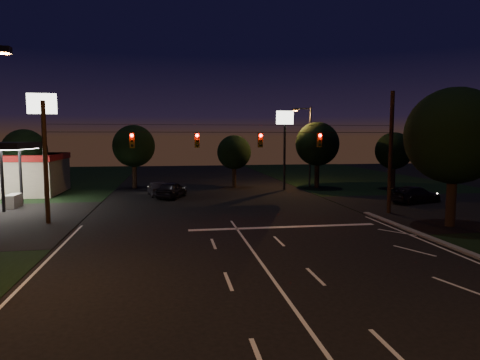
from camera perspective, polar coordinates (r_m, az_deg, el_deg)
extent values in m
plane|color=black|center=(15.88, 6.11, -15.27)|extent=(140.00, 140.00, 0.00)
cube|color=black|center=(39.03, 28.89, -3.32)|extent=(20.00, 16.00, 0.02)
cube|color=silver|center=(27.31, 5.84, -6.26)|extent=(12.00, 0.50, 0.01)
cylinder|color=black|center=(33.83, 19.19, -4.22)|extent=(0.30, 0.30, 9.00)
cylinder|color=black|center=(30.90, -24.18, -5.34)|extent=(0.28, 0.28, 8.00)
cylinder|color=black|center=(29.55, -1.48, 6.39)|extent=(24.00, 0.03, 0.03)
cylinder|color=black|center=(29.56, -1.48, 7.36)|extent=(24.00, 0.02, 0.02)
cube|color=#3F3307|center=(29.40, -14.18, 5.14)|extent=(0.32, 0.26, 1.00)
sphere|color=#FF0705|center=(29.24, -14.23, 5.79)|extent=(0.22, 0.22, 0.22)
sphere|color=black|center=(29.24, -14.21, 5.14)|extent=(0.20, 0.20, 0.20)
sphere|color=black|center=(29.24, -14.19, 4.49)|extent=(0.20, 0.20, 0.20)
cube|color=#3F3307|center=(29.34, -5.75, 5.29)|extent=(0.32, 0.26, 1.00)
sphere|color=#FF0705|center=(29.18, -5.74, 5.93)|extent=(0.22, 0.22, 0.22)
sphere|color=black|center=(29.18, -5.74, 5.29)|extent=(0.20, 0.20, 0.20)
sphere|color=black|center=(29.18, -5.73, 4.64)|extent=(0.20, 0.20, 0.20)
cube|color=#3F3307|center=(29.93, 2.72, 5.32)|extent=(0.32, 0.26, 1.00)
sphere|color=#FF0705|center=(29.77, 2.79, 5.95)|extent=(0.22, 0.22, 0.22)
sphere|color=black|center=(29.77, 2.79, 5.32)|extent=(0.20, 0.20, 0.20)
sphere|color=black|center=(29.77, 2.78, 4.68)|extent=(0.20, 0.20, 0.20)
cube|color=#3F3307|center=(31.10, 10.53, 5.25)|extent=(0.32, 0.26, 1.00)
sphere|color=#FF0705|center=(30.95, 10.64, 5.86)|extent=(0.22, 0.22, 0.22)
sphere|color=black|center=(30.95, 10.63, 5.24)|extent=(0.20, 0.20, 0.20)
sphere|color=black|center=(30.95, 10.62, 4.63)|extent=(0.20, 0.20, 0.20)
cube|color=gray|center=(38.74, -27.99, -2.52)|extent=(0.80, 2.00, 1.10)
cylinder|color=black|center=(36.66, -29.13, -0.09)|extent=(0.24, 0.24, 4.80)
cylinder|color=black|center=(40.42, -27.20, 0.48)|extent=(0.24, 0.24, 4.80)
cylinder|color=black|center=(37.70, -24.62, 2.32)|extent=(0.24, 0.24, 7.50)
cube|color=white|center=(37.74, -24.91, 9.22)|extent=(2.20, 0.30, 1.60)
cylinder|color=black|center=(45.92, 5.95, 3.03)|extent=(0.24, 0.24, 7.00)
cube|color=white|center=(45.91, 6.00, 8.27)|extent=(1.80, 0.30, 1.40)
cube|color=black|center=(17.53, -29.21, 14.93)|extent=(0.60, 0.35, 0.22)
cube|color=orange|center=(17.51, -29.19, 14.55)|extent=(0.45, 0.25, 0.04)
cylinder|color=black|center=(48.81, 9.33, 4.32)|extent=(0.20, 0.20, 9.00)
cylinder|color=black|center=(48.62, 8.39, 9.40)|extent=(1.80, 0.12, 0.12)
cube|color=black|center=(48.35, 7.36, 9.32)|extent=(0.60, 0.35, 0.22)
cube|color=orange|center=(48.34, 7.36, 9.18)|extent=(0.45, 0.25, 0.04)
cylinder|color=black|center=(30.14, 26.34, -1.85)|extent=(0.60, 0.60, 4.00)
sphere|color=black|center=(29.91, 26.67, 5.31)|extent=(6.00, 6.00, 6.00)
sphere|color=black|center=(30.62, 27.08, 4.95)|extent=(4.50, 4.50, 4.50)
sphere|color=black|center=(29.81, 25.38, 5.10)|extent=(4.20, 4.20, 4.20)
cylinder|color=black|center=(46.65, -26.64, 0.02)|extent=(0.49, 0.49, 3.00)
sphere|color=black|center=(46.48, -26.80, 3.49)|extent=(4.20, 4.20, 4.20)
sphere|color=black|center=(46.66, -26.18, 3.36)|extent=(3.15, 3.15, 3.15)
sphere|color=black|center=(46.81, -27.20, 3.36)|extent=(2.94, 2.94, 2.94)
cylinder|color=black|center=(48.63, -13.90, 0.83)|extent=(0.52, 0.52, 3.25)
sphere|color=black|center=(48.47, -13.99, 4.43)|extent=(4.60, 4.60, 4.60)
sphere|color=black|center=(48.78, -13.41, 4.29)|extent=(3.45, 3.45, 3.45)
sphere|color=black|center=(48.74, -14.50, 4.30)|extent=(3.22, 3.22, 3.22)
cylinder|color=black|center=(47.99, -0.79, 0.64)|extent=(0.47, 0.47, 2.75)
sphere|color=black|center=(47.83, -0.79, 3.72)|extent=(3.80, 3.80, 3.80)
sphere|color=black|center=(48.17, -0.39, 3.60)|extent=(2.85, 2.85, 2.85)
sphere|color=black|center=(47.96, -1.28, 3.63)|extent=(2.66, 2.66, 2.66)
cylinder|color=black|center=(48.18, 10.21, 0.95)|extent=(0.53, 0.53, 3.40)
sphere|color=black|center=(48.02, 10.28, 4.76)|extent=(4.80, 4.80, 4.80)
sphere|color=black|center=(48.52, 10.67, 4.59)|extent=(3.60, 3.60, 3.60)
sphere|color=black|center=(48.09, 9.64, 4.64)|extent=(3.36, 3.36, 3.36)
cylinder|color=black|center=(49.65, 19.73, 0.56)|extent=(0.48, 0.48, 2.90)
sphere|color=black|center=(49.50, 19.83, 3.70)|extent=(4.00, 4.00, 4.00)
sphere|color=black|center=(49.96, 20.07, 3.57)|extent=(3.00, 3.00, 3.00)
sphere|color=black|center=(49.48, 19.31, 3.61)|extent=(2.80, 2.80, 2.80)
imported|color=black|center=(40.31, -9.10, -1.28)|extent=(3.26, 4.90, 1.55)
imported|color=black|center=(42.03, -10.96, -1.16)|extent=(2.08, 4.27, 1.35)
imported|color=black|center=(39.77, 22.32, -1.83)|extent=(5.33, 3.45, 1.44)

